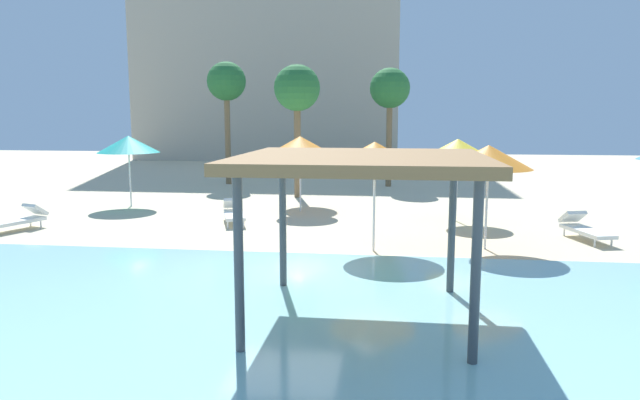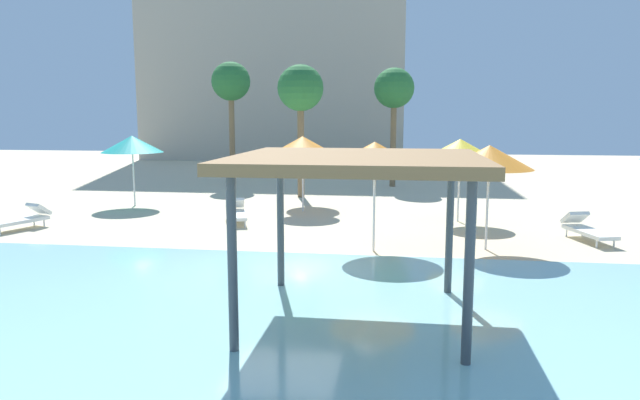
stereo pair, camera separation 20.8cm
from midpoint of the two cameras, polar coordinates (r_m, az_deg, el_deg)
ground_plane at (r=12.94m, az=-3.28°, el=-6.94°), size 80.00×80.00×0.00m
lagoon_water at (r=8.15m, az=-10.88°, el=-16.39°), size 44.00×13.50×0.04m
shade_pavilion at (r=9.41m, az=4.35°, el=3.35°), size 3.97×3.97×2.78m
beach_umbrella_yellow_0 at (r=19.04m, az=13.98°, el=5.06°), size 1.93×1.93×2.67m
beach_umbrella_orange_2 at (r=20.43m, az=-1.43°, el=5.53°), size 2.02×2.02×2.68m
beach_umbrella_teal_3 at (r=22.81m, az=-17.82°, el=5.28°), size 2.29×2.29×2.66m
beach_umbrella_orange_4 at (r=14.40m, az=5.85°, el=4.52°), size 2.25×2.25×2.77m
beach_umbrella_orange_5 at (r=15.15m, az=16.77°, el=4.07°), size 2.19×2.19×2.67m
lounge_chair_0 at (r=17.50m, az=25.11°, el=-2.57°), size 1.08×1.99×0.74m
lounge_chair_1 at (r=19.55m, az=-27.06°, el=-1.63°), size 1.20×1.99×0.74m
lounge_chair_2 at (r=18.70m, az=-8.00°, el=-1.19°), size 1.18×1.99×0.74m
palm_tree_0 at (r=27.97m, az=7.54°, el=10.68°), size 1.90×1.90×5.64m
palm_tree_1 at (r=29.17m, az=-8.59°, el=11.25°), size 1.90×1.90×6.01m
palm_tree_2 at (r=24.06m, az=-1.68°, el=10.75°), size 1.90×1.90×5.47m
hotel_block_0 at (r=48.98m, az=-3.75°, el=16.64°), size 20.05×11.26×20.93m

